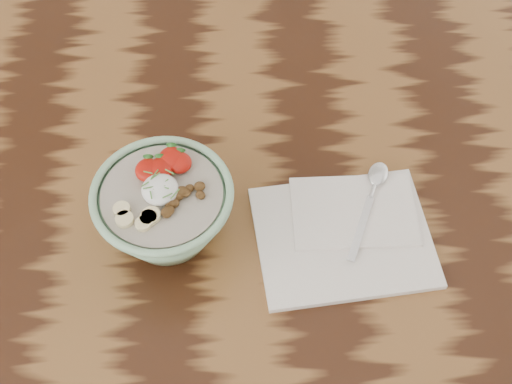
# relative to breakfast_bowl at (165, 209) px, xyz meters

# --- Properties ---
(table) EXTENTS (1.60, 0.90, 0.75)m
(table) POSITION_rel_breakfast_bowl_xyz_m (-0.00, 0.04, -0.15)
(table) COLOR black
(table) RESTS_ON ground
(breakfast_bowl) EXTENTS (0.18, 0.18, 0.12)m
(breakfast_bowl) POSITION_rel_breakfast_bowl_xyz_m (0.00, 0.00, 0.00)
(breakfast_bowl) COLOR #8EBF96
(breakfast_bowl) RESTS_ON table
(napkin) EXTENTS (0.25, 0.21, 0.01)m
(napkin) POSITION_rel_breakfast_bowl_xyz_m (0.24, -0.01, -0.06)
(napkin) COLOR white
(napkin) RESTS_ON table
(spoon) EXTENTS (0.08, 0.16, 0.01)m
(spoon) POSITION_rel_breakfast_bowl_xyz_m (0.28, 0.05, -0.04)
(spoon) COLOR silver
(spoon) RESTS_ON napkin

